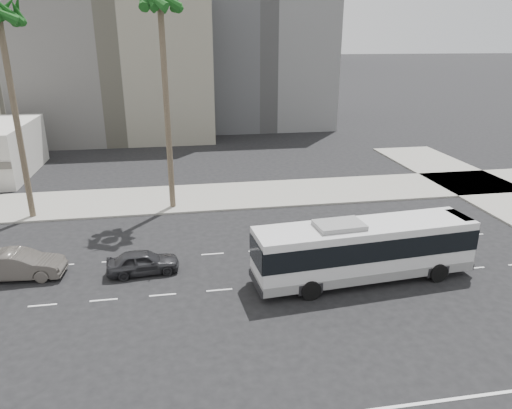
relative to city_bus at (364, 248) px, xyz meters
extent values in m
plane|color=black|center=(-5.05, 0.05, -1.86)|extent=(700.00, 700.00, 0.00)
cube|color=gray|center=(-5.05, 15.55, -1.79)|extent=(120.00, 7.00, 0.15)
cube|color=slate|center=(-17.05, 45.05, 7.14)|extent=(24.00, 18.00, 18.00)
cube|color=#525355|center=(2.95, 52.05, 11.14)|extent=(20.00, 20.00, 26.00)
cube|color=beige|center=(-7.05, 250.05, 20.14)|extent=(42.00, 42.00, 44.00)
cube|color=slate|center=(64.95, 260.05, 28.14)|extent=(22.00, 22.00, 60.00)
cube|color=silver|center=(0.00, 0.00, 0.04)|extent=(12.47, 3.75, 2.75)
cube|color=black|center=(0.00, 0.00, 0.41)|extent=(12.54, 3.81, 1.17)
cube|color=gray|center=(0.00, 0.00, -1.18)|extent=(12.50, 3.79, 0.53)
cube|color=gray|center=(-1.59, 0.00, 1.53)|extent=(2.68, 1.91, 0.32)
cube|color=#262628|center=(5.82, 0.00, 1.26)|extent=(0.80, 1.95, 0.32)
cylinder|color=black|center=(3.92, -1.36, -1.33)|extent=(1.06, 0.32, 1.06)
cylinder|color=black|center=(3.92, 1.36, -1.33)|extent=(1.06, 0.32, 1.06)
cylinder|color=black|center=(-3.60, -1.36, -1.33)|extent=(1.06, 0.32, 1.06)
cylinder|color=black|center=(-3.60, 1.36, -1.33)|extent=(1.06, 0.32, 1.06)
imported|color=#2A2A2C|center=(-12.17, 2.77, -1.17)|extent=(1.98, 4.20, 1.39)
imported|color=#544E48|center=(-18.99, 3.37, -1.06)|extent=(2.04, 4.98, 1.61)
cylinder|color=brown|center=(-10.46, 13.49, 5.64)|extent=(0.41, 0.41, 15.02)
cylinder|color=brown|center=(-20.86, 13.11, 5.18)|extent=(0.44, 0.44, 14.08)
camera|label=1|loc=(-9.83, -22.02, 10.97)|focal=32.77mm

